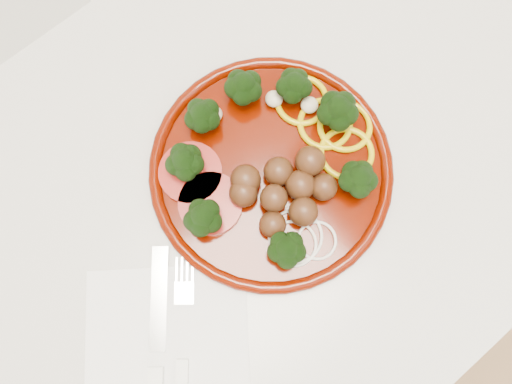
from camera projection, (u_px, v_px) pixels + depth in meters
counter at (199, 280)px, 0.98m from camera, size 2.40×0.60×0.90m
plate at (271, 166)px, 0.55m from camera, size 0.27×0.27×0.06m
napkin at (167, 349)px, 0.52m from camera, size 0.24×0.24×0.00m
knife at (156, 373)px, 0.51m from camera, size 0.14×0.17×0.01m
fork at (182, 376)px, 0.51m from camera, size 0.13×0.15×0.01m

